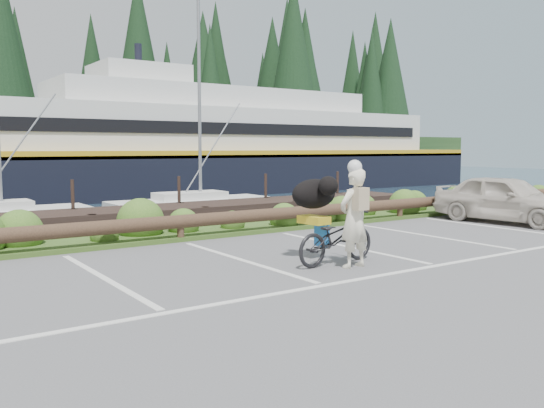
{
  "coord_description": "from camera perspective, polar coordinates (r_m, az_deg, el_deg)",
  "views": [
    {
      "loc": [
        -5.52,
        -7.01,
        2.09
      ],
      "look_at": [
        0.19,
        1.29,
        1.1
      ],
      "focal_mm": 38.0,
      "sensor_mm": 36.0,
      "label": 1
    }
  ],
  "objects": [
    {
      "name": "bicycle",
      "position": [
        10.42,
        6.37,
        -3.33
      ],
      "size": [
        1.86,
        0.79,
        0.95
      ],
      "primitive_type": "imported",
      "rotation": [
        0.0,
        0.0,
        1.66
      ],
      "color": "black",
      "rests_on": "ground"
    },
    {
      "name": "vegetation_strip",
      "position": [
        13.64,
        -10.3,
        -3.08
      ],
      "size": [
        34.0,
        1.6,
        0.1
      ],
      "primitive_type": "cube",
      "color": "#3D5B21",
      "rests_on": "ground"
    },
    {
      "name": "parked_car",
      "position": [
        17.28,
        22.16,
        0.48
      ],
      "size": [
        1.97,
        4.08,
        1.34
      ],
      "primitive_type": "imported",
      "rotation": [
        0.0,
        0.0,
        0.1
      ],
      "color": "beige",
      "rests_on": "ground"
    },
    {
      "name": "cyclist",
      "position": [
        10.08,
        8.13,
        -1.4
      ],
      "size": [
        0.67,
        0.47,
        1.74
      ],
      "primitive_type": "imported",
      "rotation": [
        0.0,
        0.0,
        3.23
      ],
      "color": "#F2EBCD",
      "rests_on": "ground"
    },
    {
      "name": "ground",
      "position": [
        9.16,
        3.6,
        -7.59
      ],
      "size": [
        72.0,
        72.0,
        0.0
      ],
      "primitive_type": "plane",
      "color": "#535355"
    },
    {
      "name": "dog",
      "position": [
        10.74,
        4.18,
        1.01
      ],
      "size": [
        0.55,
        1.0,
        0.56
      ],
      "primitive_type": "ellipsoid",
      "rotation": [
        0.0,
        0.0,
        1.66
      ],
      "color": "black",
      "rests_on": "bicycle"
    },
    {
      "name": "log_rail",
      "position": [
        13.02,
        -9.03,
        -3.7
      ],
      "size": [
        32.0,
        0.3,
        0.6
      ],
      "primitive_type": null,
      "color": "#443021",
      "rests_on": "ground"
    }
  ]
}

